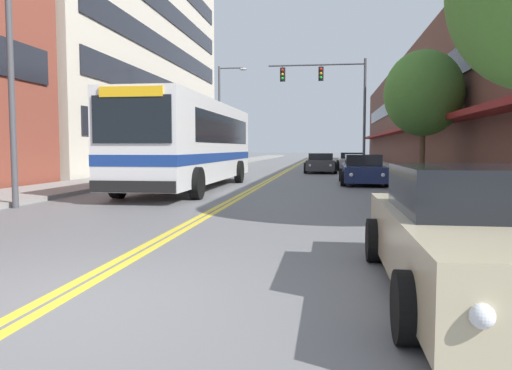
{
  "coord_description": "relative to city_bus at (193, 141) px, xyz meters",
  "views": [
    {
      "loc": [
        2.84,
        -4.71,
        1.59
      ],
      "look_at": [
        -1.09,
        22.32,
        -0.46
      ],
      "focal_mm": 35.0,
      "sensor_mm": 36.0,
      "label": 1
    }
  ],
  "objects": [
    {
      "name": "car_beige_parked_right_foreground",
      "position": [
        6.83,
        -13.37,
        -1.22
      ],
      "size": [
        2.06,
        4.91,
        1.38
      ],
      "color": "#BCAD89",
      "rests_on": "ground_plane"
    },
    {
      "name": "fire_hydrant",
      "position": [
        8.37,
        -4.31,
        -1.26
      ],
      "size": [
        0.35,
        0.27,
        0.92
      ],
      "color": "red",
      "rests_on": "sidewalk_right"
    },
    {
      "name": "ground_plane",
      "position": [
        2.42,
        22.74,
        -1.86
      ],
      "size": [
        240.0,
        240.0,
        0.0
      ],
      "primitive_type": "plane",
      "color": "slate"
    },
    {
      "name": "sidewalk_right",
      "position": [
        9.47,
        22.74,
        -1.79
      ],
      "size": [
        3.1,
        106.0,
        0.14
      ],
      "color": "gray",
      "rests_on": "ground_plane"
    },
    {
      "name": "car_navy_parked_right_far",
      "position": [
        6.77,
        3.36,
        -1.26
      ],
      "size": [
        2.0,
        4.9,
        1.29
      ],
      "color": "#19234C",
      "rests_on": "ground_plane"
    },
    {
      "name": "street_tree_right_mid",
      "position": [
        9.45,
        4.46,
        2.16
      ],
      "size": [
        3.49,
        3.49,
        5.81
      ],
      "color": "brown",
      "rests_on": "sidewalk_right"
    },
    {
      "name": "street_lamp_left_near",
      "position": [
        -2.68,
        -6.98,
        3.42
      ],
      "size": [
        1.79,
        0.28,
        9.13
      ],
      "color": "#47474C",
      "rests_on": "ground_plane"
    },
    {
      "name": "storefront_row_right",
      "position": [
        15.25,
        22.74,
        2.67
      ],
      "size": [
        9.1,
        68.0,
        9.06
      ],
      "color": "brown",
      "rests_on": "ground_plane"
    },
    {
      "name": "street_lamp_left_far",
      "position": [
        -2.58,
        17.94,
        2.68
      ],
      "size": [
        2.17,
        0.28,
        7.63
      ],
      "color": "#47474C",
      "rests_on": "ground_plane"
    },
    {
      "name": "car_slate_blue_parked_left_near",
      "position": [
        -1.85,
        13.9,
        -1.28
      ],
      "size": [
        1.99,
        4.16,
        1.25
      ],
      "color": "#475675",
      "rests_on": "ground_plane"
    },
    {
      "name": "sidewalk_left",
      "position": [
        -4.63,
        22.74,
        -1.79
      ],
      "size": [
        3.1,
        106.0,
        0.14
      ],
      "color": "gray",
      "rests_on": "ground_plane"
    },
    {
      "name": "city_bus",
      "position": [
        0.0,
        0.0,
        0.0
      ],
      "size": [
        2.85,
        12.03,
        3.3
      ],
      "color": "silver",
      "rests_on": "ground_plane"
    },
    {
      "name": "car_dark_grey_moving_lead",
      "position": [
        4.78,
        12.93,
        -1.27
      ],
      "size": [
        2.0,
        4.23,
        1.23
      ],
      "color": "#38383D",
      "rests_on": "ground_plane"
    },
    {
      "name": "car_white_parked_right_mid",
      "position": [
        6.86,
        16.82,
        -1.26
      ],
      "size": [
        1.99,
        4.56,
        1.24
      ],
      "color": "white",
      "rests_on": "ground_plane"
    },
    {
      "name": "centre_line",
      "position": [
        2.42,
        22.74,
        -1.86
      ],
      "size": [
        0.34,
        106.0,
        0.01
      ],
      "color": "yellow",
      "rests_on": "ground_plane"
    },
    {
      "name": "traffic_signal_mast",
      "position": [
        5.53,
        15.32,
        3.47
      ],
      "size": [
        6.57,
        0.38,
        7.5
      ],
      "color": "#47474C",
      "rests_on": "ground_plane"
    }
  ]
}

